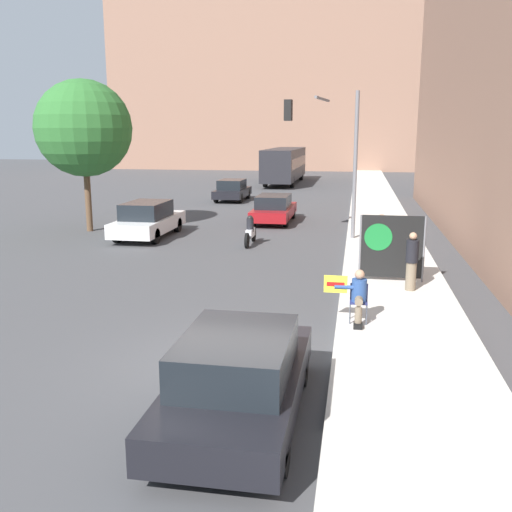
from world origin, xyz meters
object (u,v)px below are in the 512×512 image
pedestrian_behind (381,243)px  car_on_road_distant (232,190)px  parked_car_curbside (239,377)px  car_on_road_nearest (148,220)px  protest_banner (391,247)px  jogger_on_sidewalk (412,261)px  seated_protester (358,295)px  street_tree_near_curb (84,129)px  city_bus_on_road (285,163)px  motorcycle_on_road (250,232)px  car_on_road_midblock (274,209)px  traffic_light_pole (330,140)px

pedestrian_behind → car_on_road_distant: pedestrian_behind is taller
parked_car_curbside → car_on_road_nearest: (-7.08, 14.99, 0.04)m
pedestrian_behind → protest_banner: bearing=-61.9°
jogger_on_sidewalk → pedestrian_behind: 2.13m
seated_protester → car_on_road_distant: (-8.23, 24.25, -0.12)m
seated_protester → car_on_road_distant: car_on_road_distant is taller
seated_protester → pedestrian_behind: (0.67, 5.02, 0.27)m
street_tree_near_curb → jogger_on_sidewalk: bearing=-31.8°
city_bus_on_road → motorcycle_on_road: city_bus_on_road is taller
car_on_road_midblock → street_tree_near_curb: 9.69m
protest_banner → traffic_light_pole: size_ratio=0.33×
motorcycle_on_road → street_tree_near_curb: (-7.83, 1.95, 4.06)m
car_on_road_distant → traffic_light_pole: bearing=-62.3°
parked_car_curbside → city_bus_on_road: bearing=96.3°
seated_protester → protest_banner: bearing=95.5°
car_on_road_midblock → car_on_road_distant: bearing=114.8°
protest_banner → motorcycle_on_road: size_ratio=0.93×
seated_protester → motorcycle_on_road: bearing=132.8°
city_bus_on_road → traffic_light_pole: bearing=-79.0°
pedestrian_behind → car_on_road_distant: size_ratio=0.43×
parked_car_curbside → car_on_road_midblock: (-2.37, 20.04, -0.03)m
car_on_road_midblock → city_bus_on_road: size_ratio=0.38×
seated_protester → city_bus_on_road: size_ratio=0.10×
car_on_road_distant → motorcycle_on_road: car_on_road_distant is taller
car_on_road_midblock → street_tree_near_curb: size_ratio=0.69×
jogger_on_sidewalk → car_on_road_midblock: jogger_on_sidewalk is taller
jogger_on_sidewalk → protest_banner: bearing=-66.7°
car_on_road_midblock → car_on_road_distant: 9.70m
car_on_road_midblock → street_tree_near_curb: bearing=-153.1°
seated_protester → car_on_road_distant: 25.61m
traffic_light_pole → car_on_road_distant: traffic_light_pole is taller
city_bus_on_road → street_tree_near_curb: (-5.57, -26.59, 2.81)m
car_on_road_nearest → city_bus_on_road: city_bus_on_road is taller
jogger_on_sidewalk → street_tree_near_curb: bearing=-36.5°
jogger_on_sidewalk → car_on_road_distant: bearing=-70.1°
street_tree_near_curb → parked_car_curbside: bearing=-57.3°
jogger_on_sidewalk → car_on_road_nearest: 12.66m
protest_banner → street_tree_near_curb: bearing=150.2°
seated_protester → parked_car_curbside: 4.94m
traffic_light_pole → city_bus_on_road: size_ratio=0.48×
seated_protester → city_bus_on_road: city_bus_on_road is taller
city_bus_on_road → street_tree_near_curb: 27.31m
pedestrian_behind → car_on_road_midblock: pedestrian_behind is taller
parked_car_curbside → protest_banner: bearing=72.4°
traffic_light_pole → seated_protester: bearing=-83.5°
jogger_on_sidewalk → traffic_light_pole: traffic_light_pole is taller
jogger_on_sidewalk → motorcycle_on_road: 8.59m
seated_protester → protest_banner: protest_banner is taller
parked_car_curbside → car_on_road_distant: bearing=102.6°
pedestrian_behind → parked_car_curbside: bearing=-90.2°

